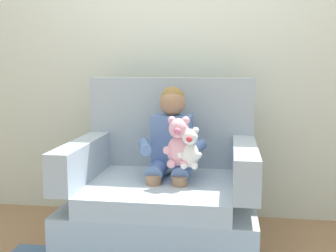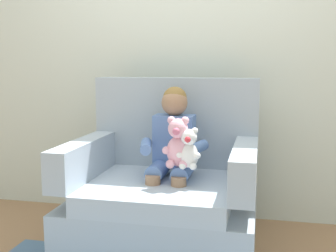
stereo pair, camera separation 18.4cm
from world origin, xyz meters
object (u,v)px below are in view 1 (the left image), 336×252
(seated_child, at_px, (171,145))
(armchair, at_px, (164,196))
(plush_white, at_px, (190,149))
(plush_pink, at_px, (179,143))

(seated_child, bearing_deg, armchair, -142.74)
(armchair, bearing_deg, plush_white, -40.63)
(plush_pink, height_order, plush_white, plush_pink)
(seated_child, height_order, plush_pink, seated_child)
(plush_white, bearing_deg, armchair, 117.12)
(seated_child, relative_size, plush_pink, 2.69)
(armchair, height_order, plush_pink, armchair)
(plush_pink, bearing_deg, plush_white, -7.49)
(armchair, height_order, seated_child, armchair)
(seated_child, height_order, plush_white, seated_child)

